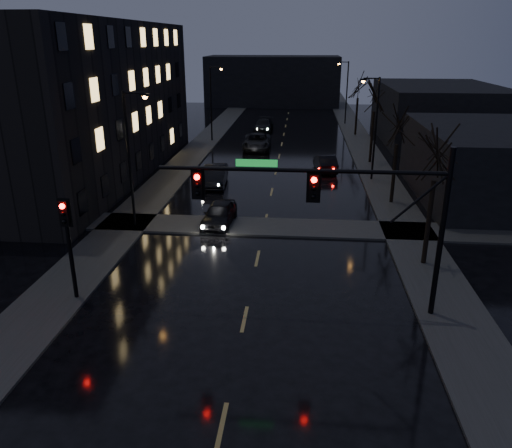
% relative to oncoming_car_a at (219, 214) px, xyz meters
% --- Properties ---
extents(sidewalk_left, '(3.00, 140.00, 0.12)m').
position_rel_oncoming_car_a_xyz_m(sidewalk_left, '(-5.75, 16.24, -0.65)').
color(sidewalk_left, '#2D2D2B').
rests_on(sidewalk_left, ground).
extents(sidewalk_right, '(3.00, 140.00, 0.12)m').
position_rel_oncoming_car_a_xyz_m(sidewalk_right, '(11.25, 16.24, -0.65)').
color(sidewalk_right, '#2D2D2B').
rests_on(sidewalk_right, ground).
extents(sidewalk_cross, '(40.00, 3.00, 0.12)m').
position_rel_oncoming_car_a_xyz_m(sidewalk_cross, '(2.75, -0.26, -0.65)').
color(sidewalk_cross, '#2D2D2B').
rests_on(sidewalk_cross, ground).
extents(apartment_block, '(12.00, 30.00, 12.00)m').
position_rel_oncoming_car_a_xyz_m(apartment_block, '(-13.75, 11.24, 5.29)').
color(apartment_block, black).
rests_on(apartment_block, ground).
extents(commercial_right_near, '(10.00, 14.00, 5.00)m').
position_rel_oncoming_car_a_xyz_m(commercial_right_near, '(18.25, 7.24, 1.79)').
color(commercial_right_near, black).
rests_on(commercial_right_near, ground).
extents(commercial_right_far, '(12.00, 18.00, 6.00)m').
position_rel_oncoming_car_a_xyz_m(commercial_right_far, '(19.75, 29.24, 2.29)').
color(commercial_right_far, black).
rests_on(commercial_right_far, ground).
extents(far_block, '(22.00, 10.00, 8.00)m').
position_rel_oncoming_car_a_xyz_m(far_block, '(-0.25, 59.24, 3.29)').
color(far_block, black).
rests_on(far_block, ground).
extents(signal_mast, '(11.11, 0.41, 7.00)m').
position_rel_oncoming_car_a_xyz_m(signal_mast, '(6.60, -9.76, 4.15)').
color(signal_mast, black).
rests_on(signal_mast, ground).
extents(signal_pole_left, '(0.35, 0.41, 4.53)m').
position_rel_oncoming_car_a_xyz_m(signal_pole_left, '(-4.75, -9.76, 2.30)').
color(signal_pole_left, black).
rests_on(signal_pole_left, ground).
extents(tree_near, '(3.52, 3.52, 8.08)m').
position_rel_oncoming_car_a_xyz_m(tree_near, '(11.15, -4.76, 5.50)').
color(tree_near, black).
rests_on(tree_near, ground).
extents(tree_mid_a, '(3.30, 3.30, 7.58)m').
position_rel_oncoming_car_a_xyz_m(tree_mid_a, '(11.15, 5.24, 5.11)').
color(tree_mid_a, black).
rests_on(tree_mid_a, ground).
extents(tree_mid_b, '(3.74, 3.74, 8.59)m').
position_rel_oncoming_car_a_xyz_m(tree_mid_b, '(11.15, 17.24, 5.90)').
color(tree_mid_b, black).
rests_on(tree_mid_b, ground).
extents(tree_far, '(3.43, 3.43, 7.88)m').
position_rel_oncoming_car_a_xyz_m(tree_far, '(11.15, 31.24, 5.35)').
color(tree_far, black).
rests_on(tree_far, ground).
extents(streetlight_l_near, '(1.53, 0.28, 8.00)m').
position_rel_oncoming_car_a_xyz_m(streetlight_l_near, '(-4.83, -0.76, 4.06)').
color(streetlight_l_near, black).
rests_on(streetlight_l_near, ground).
extents(streetlight_l_far, '(1.53, 0.28, 8.00)m').
position_rel_oncoming_car_a_xyz_m(streetlight_l_far, '(-4.83, 26.24, 4.06)').
color(streetlight_l_far, black).
rests_on(streetlight_l_far, ground).
extents(streetlight_r_mid, '(1.53, 0.28, 8.00)m').
position_rel_oncoming_car_a_xyz_m(streetlight_r_mid, '(10.34, 11.24, 4.06)').
color(streetlight_r_mid, black).
rests_on(streetlight_r_mid, ground).
extents(streetlight_r_far, '(1.53, 0.28, 8.00)m').
position_rel_oncoming_car_a_xyz_m(streetlight_r_far, '(10.34, 39.24, 4.06)').
color(streetlight_r_far, black).
rests_on(streetlight_r_far, ground).
extents(oncoming_car_a, '(1.94, 4.28, 1.43)m').
position_rel_oncoming_car_a_xyz_m(oncoming_car_a, '(0.00, 0.00, 0.00)').
color(oncoming_car_a, black).
rests_on(oncoming_car_a, ground).
extents(oncoming_car_b, '(1.93, 4.78, 1.55)m').
position_rel_oncoming_car_a_xyz_m(oncoming_car_b, '(-1.72, 8.72, 0.06)').
color(oncoming_car_b, black).
rests_on(oncoming_car_b, ground).
extents(oncoming_car_c, '(2.91, 5.94, 1.63)m').
position_rel_oncoming_car_a_xyz_m(oncoming_car_c, '(0.33, 22.17, 0.10)').
color(oncoming_car_c, black).
rests_on(oncoming_car_c, ground).
extents(oncoming_car_d, '(2.25, 5.24, 1.51)m').
position_rel_oncoming_car_a_xyz_m(oncoming_car_d, '(0.19, 33.00, 0.04)').
color(oncoming_car_d, black).
rests_on(oncoming_car_d, ground).
extents(lead_car, '(2.06, 4.54, 1.44)m').
position_rel_oncoming_car_a_xyz_m(lead_car, '(6.94, 13.87, 0.01)').
color(lead_car, black).
rests_on(lead_car, ground).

